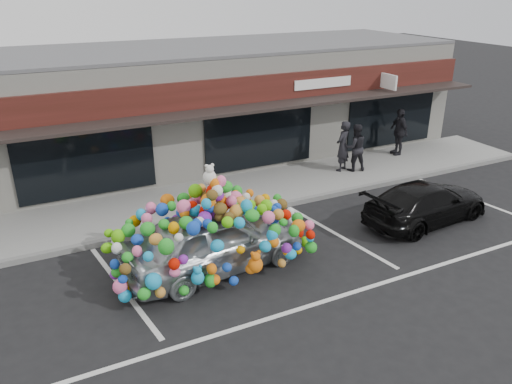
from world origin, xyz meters
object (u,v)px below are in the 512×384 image
pedestrian_b (355,147)px  toy_car (213,234)px  pedestrian_a (343,146)px  black_sedan (426,203)px  pedestrian_c (399,132)px

pedestrian_b → toy_car: bearing=43.6°
toy_car → pedestrian_a: toy_car is taller
black_sedan → toy_car: bearing=81.6°
toy_car → pedestrian_a: 7.75m
toy_car → pedestrian_a: (6.63, 4.01, 0.12)m
toy_car → black_sedan: bearing=-99.4°
toy_car → black_sedan: 6.57m
toy_car → pedestrian_c: size_ratio=2.72×
pedestrian_a → pedestrian_c: pedestrian_c is taller
black_sedan → pedestrian_c: pedestrian_c is taller
pedestrian_b → pedestrian_c: (2.68, 0.75, 0.06)m
toy_car → pedestrian_b: toy_car is taller
pedestrian_a → pedestrian_b: size_ratio=1.06×
pedestrian_a → pedestrian_c: size_ratio=1.00×
pedestrian_a → toy_car: bearing=2.3°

